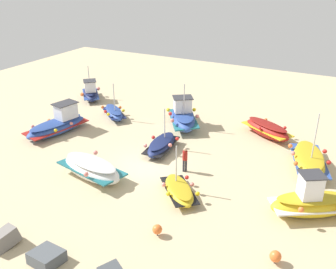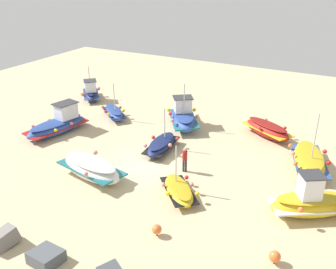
% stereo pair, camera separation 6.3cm
% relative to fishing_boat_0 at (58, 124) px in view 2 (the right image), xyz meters
% --- Properties ---
extents(ground_plane, '(57.29, 57.29, 0.00)m').
position_rel_fishing_boat_0_xyz_m(ground_plane, '(-8.89, 1.33, -0.73)').
color(ground_plane, '#C6B289').
extents(fishing_boat_0, '(2.78, 5.48, 2.29)m').
position_rel_fishing_boat_0_xyz_m(fishing_boat_0, '(0.00, 0.00, 0.00)').
color(fishing_boat_0, '#2D4C9E').
rests_on(fishing_boat_0, ground_plane).
extents(fishing_boat_1, '(1.92, 3.81, 3.08)m').
position_rel_fishing_boat_0_xyz_m(fishing_boat_1, '(-8.77, -0.97, -0.25)').
color(fishing_boat_1, navy).
rests_on(fishing_boat_1, ground_plane).
extents(fishing_boat_2, '(4.31, 5.02, 3.80)m').
position_rel_fishing_boat_0_xyz_m(fishing_boat_2, '(-8.11, -5.83, 0.07)').
color(fishing_boat_2, '#2D4C9E').
rests_on(fishing_boat_2, ground_plane).
extents(fishing_boat_3, '(3.32, 3.37, 2.97)m').
position_rel_fishing_boat_0_xyz_m(fishing_boat_3, '(-12.36, 3.50, -0.36)').
color(fishing_boat_3, gold).
rests_on(fishing_boat_3, ground_plane).
extents(fishing_boat_4, '(4.66, 3.80, 2.52)m').
position_rel_fishing_boat_0_xyz_m(fishing_boat_4, '(-19.35, 1.82, 0.04)').
color(fishing_boat_4, gold).
rests_on(fishing_boat_4, ground_plane).
extents(fishing_boat_5, '(4.92, 2.83, 1.29)m').
position_rel_fishing_boat_0_xyz_m(fishing_boat_5, '(-6.62, 4.21, -0.09)').
color(fishing_boat_5, white).
rests_on(fishing_boat_5, ground_plane).
extents(fishing_boat_6, '(4.42, 3.43, 1.17)m').
position_rel_fishing_boat_0_xyz_m(fishing_boat_6, '(-14.78, -6.98, -0.14)').
color(fishing_boat_6, maroon).
rests_on(fishing_boat_6, ground_plane).
extents(fishing_boat_7, '(3.24, 5.18, 4.06)m').
position_rel_fishing_boat_0_xyz_m(fishing_boat_7, '(-18.44, -3.34, -0.15)').
color(fishing_boat_7, gold).
rests_on(fishing_boat_7, ground_plane).
extents(fishing_boat_8, '(3.51, 3.67, 3.20)m').
position_rel_fishing_boat_0_xyz_m(fishing_boat_8, '(2.81, -7.56, -0.04)').
color(fishing_boat_8, navy).
rests_on(fishing_boat_8, ground_plane).
extents(fishing_boat_9, '(3.41, 3.06, 3.22)m').
position_rel_fishing_boat_0_xyz_m(fishing_boat_9, '(-2.04, -4.62, -0.27)').
color(fishing_boat_9, '#2D4C9E').
rests_on(fishing_boat_9, ground_plane).
extents(person_walking, '(0.32, 0.32, 1.69)m').
position_rel_fishing_boat_0_xyz_m(person_walking, '(-11.46, 0.84, 0.24)').
color(person_walking, '#2D2D38').
rests_on(person_walking, ground_plane).
extents(breakwater_rocks, '(23.66, 2.82, 1.36)m').
position_rel_fishing_boat_0_xyz_m(breakwater_rocks, '(-8.54, 11.68, -0.33)').
color(breakwater_rocks, slate).
rests_on(breakwater_rocks, ground_plane).
extents(mooring_buoy_0, '(0.49, 0.49, 0.62)m').
position_rel_fishing_boat_0_xyz_m(mooring_buoy_0, '(-12.95, 7.13, -0.36)').
color(mooring_buoy_0, '#3F3F42').
rests_on(mooring_buoy_0, ground_plane).
extents(mooring_buoy_1, '(0.53, 0.53, 0.66)m').
position_rel_fishing_boat_0_xyz_m(mooring_buoy_1, '(-18.53, 6.31, -0.34)').
color(mooring_buoy_1, '#3F3F42').
rests_on(mooring_buoy_1, ground_plane).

